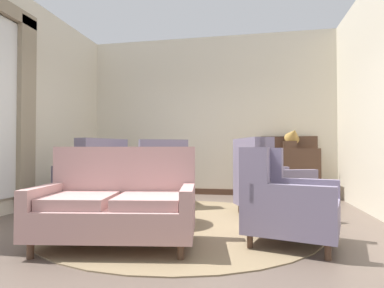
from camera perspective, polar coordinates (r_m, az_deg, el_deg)
ground at (r=3.83m, az=-3.26°, el=-15.14°), size 8.50×8.50×0.00m
wall_back at (r=6.74m, az=3.04°, el=5.20°), size 5.36×0.08×3.35m
wall_left at (r=5.76m, az=-26.97°, el=6.44°), size 0.08×4.25×3.35m
wall_right at (r=4.89m, az=31.33°, el=7.86°), size 0.08×4.25×3.35m
baseboard_back at (r=6.70m, az=2.99°, el=-8.62°), size 5.20×0.03×0.12m
area_rug at (r=4.11m, az=-2.22°, el=-14.09°), size 3.45×3.45×0.01m
coffee_table at (r=3.99m, az=-5.62°, el=-8.88°), size 0.78×0.78×0.49m
porcelain_vase at (r=4.01m, az=-4.84°, el=-4.99°), size 0.16×0.16×0.36m
settee at (r=3.19m, az=-13.32°, el=-10.65°), size 1.59×1.02×0.96m
armchair_foreground_right at (r=5.30m, az=-5.69°, el=-6.33°), size 1.08×1.14×1.10m
armchair_near_sideboard at (r=4.49m, az=13.35°, el=-7.18°), size 1.11×1.10×1.09m
armchair_back_corner at (r=3.29m, az=16.41°, el=-10.06°), size 1.01×0.97×0.95m
armchair_beside_settee at (r=5.27m, az=-17.37°, el=-6.17°), size 1.06×1.09×1.11m
sideboard at (r=6.40m, az=17.29°, el=-4.52°), size 1.09×0.34×1.21m
gramophone at (r=6.32m, az=17.73°, el=1.19°), size 0.35×0.42×0.46m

